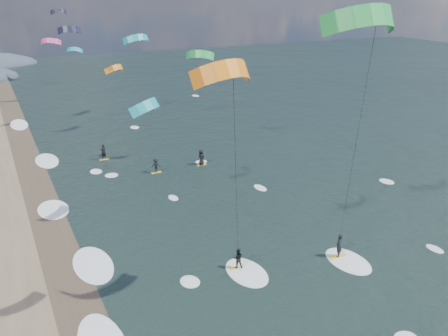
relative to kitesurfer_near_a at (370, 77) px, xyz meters
name	(u,v)px	position (x,y,z in m)	size (l,w,h in m)	color
wet_sand_strip	(79,310)	(-15.37, 6.80, -14.39)	(3.00, 240.00, 0.00)	#382D23
kitesurfer_near_a	(370,77)	(0.00, 0.00, 0.00)	(7.80, 8.36, 18.57)	gold
kitesurfer_near_b	(238,153)	(-6.49, 2.68, -4.14)	(6.86, 8.41, 16.16)	gold
far_kitesurfers	(160,159)	(-2.35, 29.23, -13.53)	(10.51, 7.39, 1.83)	gold
bg_kite_field	(98,45)	(-3.08, 52.69, -3.53)	(13.55, 71.75, 8.38)	teal
shoreline_surf	(84,269)	(-14.17, 11.55, -14.39)	(2.40, 79.40, 0.11)	white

